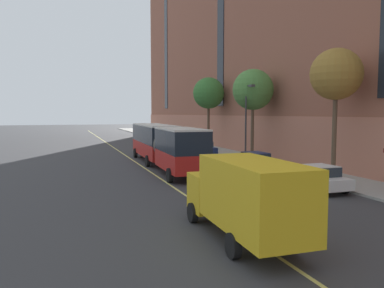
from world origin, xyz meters
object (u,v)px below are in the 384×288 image
at_px(parked_car_navy_2, 254,162).
at_px(street_tree_mid_block, 253,90).
at_px(parked_car_champagne_4, 176,142).
at_px(street_lamp, 247,115).
at_px(parked_car_navy_0, 203,148).
at_px(parked_car_navy_5, 150,135).
at_px(box_truck, 245,195).
at_px(fire_hydrant, 200,146).
at_px(street_tree_near_corner, 336,75).
at_px(parked_car_black_3, 162,138).
at_px(city_bus, 163,143).
at_px(street_tree_far_uptown, 209,93).
at_px(parked_car_white_1, 318,178).

distance_m(parked_car_navy_2, street_tree_mid_block, 9.49).
distance_m(parked_car_champagne_4, street_lamp, 17.94).
bearing_deg(parked_car_navy_0, street_tree_mid_block, -62.89).
relative_size(parked_car_navy_0, parked_car_navy_5, 0.91).
xyz_separation_m(box_truck, street_tree_mid_block, (11.62, 21.09, 5.23)).
bearing_deg(fire_hydrant, street_tree_near_corner, -86.41).
bearing_deg(box_truck, parked_car_black_3, 79.24).
height_order(city_bus, box_truck, city_bus).
bearing_deg(box_truck, city_bus, 83.98).
xyz_separation_m(city_bus, street_lamp, (8.20, 0.03, 2.44)).
bearing_deg(parked_car_navy_2, parked_car_navy_5, 89.87).
xyz_separation_m(parked_car_black_3, parked_car_navy_5, (-0.16, 7.71, 0.00)).
height_order(parked_car_navy_5, street_lamp, street_lamp).
bearing_deg(parked_car_black_3, parked_car_navy_0, -89.98).
distance_m(parked_car_black_3, street_tree_mid_block, 25.19).
relative_size(parked_car_black_3, box_truck, 0.67).
distance_m(street_tree_near_corner, fire_hydrant, 23.96).
height_order(parked_car_black_3, street_tree_near_corner, street_tree_near_corner).
bearing_deg(parked_car_navy_5, street_tree_mid_block, -84.35).
bearing_deg(parked_car_navy_5, fire_hydrant, -85.28).
bearing_deg(street_tree_near_corner, street_tree_far_uptown, 90.00).
bearing_deg(parked_car_navy_2, street_tree_far_uptown, 79.92).
xyz_separation_m(box_truck, fire_hydrant, (10.18, 32.20, -1.23)).
bearing_deg(parked_car_navy_5, box_truck, -99.06).
bearing_deg(parked_car_white_1, parked_car_navy_2, 90.16).
xyz_separation_m(parked_car_white_1, street_lamp, (1.89, 13.02, 3.75)).
relative_size(parked_car_navy_2, fire_hydrant, 6.64).
distance_m(city_bus, street_tree_mid_block, 10.81).
distance_m(parked_car_navy_2, box_truck, 16.90).
bearing_deg(fire_hydrant, parked_car_navy_5, 94.72).
relative_size(city_bus, parked_car_black_3, 3.85).
height_order(city_bus, parked_car_black_3, city_bus).
distance_m(parked_car_navy_5, street_lamp, 33.59).
xyz_separation_m(parked_car_champagne_4, street_tree_near_corner, (3.10, -27.90, 6.50)).
bearing_deg(parked_car_champagne_4, box_truck, -102.91).
distance_m(parked_car_black_3, street_lamp, 25.95).
height_order(parked_car_navy_2, street_tree_far_uptown, street_tree_far_uptown).
distance_m(street_lamp, fire_hydrant, 13.13).
relative_size(parked_car_white_1, parked_car_black_3, 0.90).
xyz_separation_m(city_bus, street_tree_near_corner, (9.54, -10.41, 5.20)).
bearing_deg(box_truck, fire_hydrant, 72.46).
distance_m(street_tree_near_corner, street_tree_mid_block, 11.83).
bearing_deg(city_bus, fire_hydrant, 57.09).
bearing_deg(box_truck, parked_car_navy_2, 60.27).
bearing_deg(street_lamp, box_truck, -117.55).
height_order(street_tree_mid_block, fire_hydrant, street_tree_mid_block).
xyz_separation_m(street_lamp, fire_hydrant, (-0.10, 12.49, -4.04)).
relative_size(parked_car_champagne_4, fire_hydrant, 6.35).
bearing_deg(parked_car_navy_2, city_bus, 141.45).
relative_size(street_tree_far_uptown, street_lamp, 1.27).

